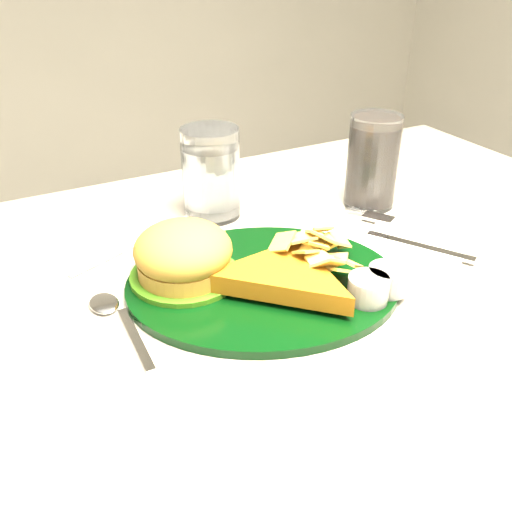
{
  "coord_description": "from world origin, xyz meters",
  "views": [
    {
      "loc": [
        -0.3,
        -0.5,
        1.12
      ],
      "look_at": [
        -0.03,
        -0.01,
        0.8
      ],
      "focal_mm": 40.0,
      "sensor_mm": 36.0,
      "label": 1
    }
  ],
  "objects_px": {
    "cola_glass": "(372,162)",
    "table": "(272,487)",
    "fork_napkin": "(414,243)",
    "water_glass": "(211,173)",
    "dinner_plate": "(264,260)"
  },
  "relations": [
    {
      "from": "water_glass",
      "to": "dinner_plate",
      "type": "bearing_deg",
      "value": -97.54
    },
    {
      "from": "water_glass",
      "to": "cola_glass",
      "type": "height_order",
      "value": "cola_glass"
    },
    {
      "from": "dinner_plate",
      "to": "water_glass",
      "type": "xyz_separation_m",
      "value": [
        0.03,
        0.21,
        0.03
      ]
    },
    {
      "from": "cola_glass",
      "to": "dinner_plate",
      "type": "bearing_deg",
      "value": -153.22
    },
    {
      "from": "cola_glass",
      "to": "table",
      "type": "bearing_deg",
      "value": -151.89
    },
    {
      "from": "fork_napkin",
      "to": "dinner_plate",
      "type": "bearing_deg",
      "value": 146.67
    },
    {
      "from": "dinner_plate",
      "to": "fork_napkin",
      "type": "xyz_separation_m",
      "value": [
        0.22,
        -0.01,
        -0.03
      ]
    },
    {
      "from": "dinner_plate",
      "to": "water_glass",
      "type": "height_order",
      "value": "water_glass"
    },
    {
      "from": "table",
      "to": "fork_napkin",
      "type": "xyz_separation_m",
      "value": [
        0.2,
        -0.01,
        0.38
      ]
    },
    {
      "from": "table",
      "to": "water_glass",
      "type": "height_order",
      "value": "water_glass"
    },
    {
      "from": "cola_glass",
      "to": "fork_napkin",
      "type": "distance_m",
      "value": 0.16
    },
    {
      "from": "dinner_plate",
      "to": "fork_napkin",
      "type": "height_order",
      "value": "dinner_plate"
    },
    {
      "from": "cola_glass",
      "to": "fork_napkin",
      "type": "height_order",
      "value": "cola_glass"
    },
    {
      "from": "table",
      "to": "dinner_plate",
      "type": "bearing_deg",
      "value": -171.23
    },
    {
      "from": "fork_napkin",
      "to": "water_glass",
      "type": "bearing_deg",
      "value": 101.2
    }
  ]
}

